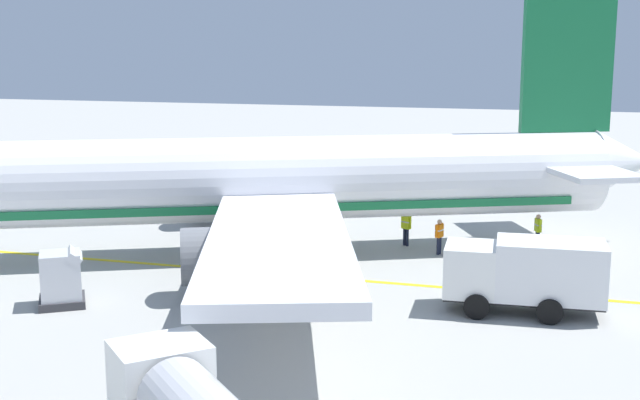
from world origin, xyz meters
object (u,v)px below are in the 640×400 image
object	(u,v)px
service_truck_baggage	(525,272)
crew_loader_left	(538,228)
crew_marshaller	(439,234)
airliner_foreground	(226,182)
crew_loader_right	(406,225)
cargo_container_near	(62,279)

from	to	relation	value
service_truck_baggage	crew_loader_left	xyz separation A→B (m)	(9.98, -0.17, -0.54)
crew_marshaller	crew_loader_left	size ratio (longest dim) A/B	0.99
crew_marshaller	crew_loader_left	world-z (taller)	crew_loader_left
airliner_foreground	crew_loader_right	size ratio (longest dim) A/B	23.39
cargo_container_near	crew_loader_left	xyz separation A→B (m)	(13.85, -16.53, -0.04)
cargo_container_near	crew_loader_left	bearing A→B (deg)	-50.04
airliner_foreground	crew_loader_left	distance (m)	14.73
crew_marshaller	crew_loader_right	xyz separation A→B (m)	(1.21, 1.75, 0.03)
crew_loader_right	service_truck_baggage	bearing A→B (deg)	-146.14
cargo_container_near	crew_marshaller	distance (m)	16.74
service_truck_baggage	crew_loader_right	bearing A→B (deg)	33.86
airliner_foreground	cargo_container_near	world-z (taller)	airliner_foreground
airliner_foreground	crew_loader_left	size ratio (longest dim) A/B	23.96
crew_marshaller	crew_loader_right	world-z (taller)	crew_loader_right
service_truck_baggage	crew_loader_right	xyz separation A→B (m)	(8.76, 5.88, -0.51)
cargo_container_near	crew_loader_right	distance (m)	16.41
service_truck_baggage	crew_marshaller	xyz separation A→B (m)	(7.55, 4.13, -0.54)
service_truck_baggage	crew_marshaller	distance (m)	8.62
cargo_container_near	crew_loader_right	bearing A→B (deg)	-39.68
service_truck_baggage	crew_marshaller	world-z (taller)	service_truck_baggage
service_truck_baggage	crew_loader_right	world-z (taller)	service_truck_baggage
airliner_foreground	service_truck_baggage	bearing A→B (deg)	-109.28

